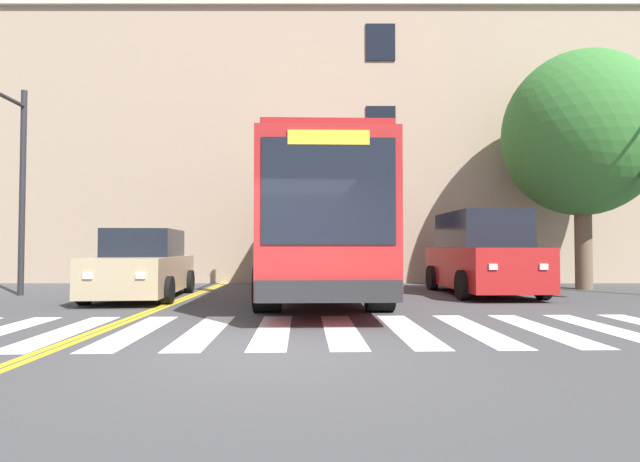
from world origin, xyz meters
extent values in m
plane|color=#424244|center=(0.00, 0.00, 0.00)|extent=(120.00, 120.00, 0.00)
cube|color=white|center=(-3.45, 1.52, 0.00)|extent=(0.65, 3.31, 0.01)
cube|color=white|center=(-2.35, 1.56, 0.00)|extent=(0.65, 3.31, 0.01)
cube|color=white|center=(-1.26, 1.60, 0.00)|extent=(0.65, 3.31, 0.01)
cube|color=white|center=(-0.17, 1.64, 0.00)|extent=(0.65, 3.31, 0.01)
cube|color=white|center=(0.92, 1.67, 0.00)|extent=(0.65, 3.31, 0.01)
cube|color=white|center=(2.01, 1.71, 0.00)|extent=(0.65, 3.31, 0.01)
cube|color=white|center=(3.10, 1.75, 0.00)|extent=(0.65, 3.31, 0.01)
cube|color=white|center=(4.19, 1.79, 0.00)|extent=(0.65, 3.31, 0.01)
cube|color=white|center=(5.28, 1.82, 0.00)|extent=(0.65, 3.31, 0.01)
cube|color=gold|center=(-3.03, 15.65, 0.00)|extent=(0.12, 36.00, 0.01)
cube|color=gold|center=(-2.87, 15.65, 0.00)|extent=(0.12, 36.00, 0.01)
cube|color=#B22323|center=(0.55, 7.71, 1.91)|extent=(2.78, 12.13, 2.92)
cube|color=black|center=(1.77, 7.75, 2.20)|extent=(0.34, 11.09, 1.05)
cube|color=black|center=(-0.68, 7.68, 2.20)|extent=(0.34, 11.09, 1.05)
cube|color=black|center=(0.72, 1.68, 2.26)|extent=(2.19, 0.09, 1.75)
cube|color=yellow|center=(0.72, 1.67, 3.13)|extent=(1.34, 0.07, 0.24)
cube|color=#232326|center=(0.72, 1.65, 0.63)|extent=(2.39, 0.17, 0.36)
cube|color=maroon|center=(0.55, 7.71, 3.45)|extent=(2.62, 11.64, 0.16)
cylinder|color=black|center=(1.81, 4.01, 0.51)|extent=(0.59, 1.03, 1.02)
cylinder|color=black|center=(-0.51, 3.94, 0.51)|extent=(0.59, 1.03, 1.02)
cylinder|color=black|center=(1.63, 10.46, 0.51)|extent=(0.59, 1.03, 1.02)
cylinder|color=black|center=(-0.69, 10.39, 0.51)|extent=(0.59, 1.03, 1.02)
cube|color=tan|center=(-4.07, 6.71, 0.64)|extent=(2.25, 4.83, 0.91)
cube|color=black|center=(-4.08, 6.85, 1.45)|extent=(1.85, 2.39, 0.72)
cube|color=white|center=(-3.31, 4.41, 0.73)|extent=(0.20, 0.06, 0.14)
cube|color=white|center=(-4.41, 4.31, 0.73)|extent=(0.20, 0.06, 0.14)
cylinder|color=black|center=(-3.00, 5.35, 0.33)|extent=(0.28, 0.68, 0.66)
cylinder|color=black|center=(-4.88, 5.18, 0.33)|extent=(0.28, 0.68, 0.66)
cylinder|color=black|center=(-3.26, 8.24, 0.33)|extent=(0.28, 0.68, 0.66)
cylinder|color=black|center=(-5.14, 8.08, 0.33)|extent=(0.28, 0.68, 0.66)
cube|color=#AD1E1E|center=(5.17, 7.76, 0.77)|extent=(2.19, 4.86, 1.12)
cube|color=black|center=(5.16, 7.81, 1.83)|extent=(1.92, 3.03, 1.01)
cube|color=white|center=(5.86, 5.37, 0.88)|extent=(0.20, 0.05, 0.14)
cube|color=white|center=(4.65, 5.32, 0.88)|extent=(0.20, 0.05, 0.14)
cylinder|color=black|center=(6.25, 6.31, 0.38)|extent=(0.25, 0.77, 0.76)
cylinder|color=black|center=(4.19, 6.24, 0.38)|extent=(0.25, 0.77, 0.76)
cylinder|color=black|center=(6.14, 9.28, 0.38)|extent=(0.25, 0.77, 0.76)
cylinder|color=black|center=(4.08, 9.20, 0.38)|extent=(0.25, 0.77, 0.76)
cube|color=slate|center=(-0.46, 15.91, 0.60)|extent=(1.93, 3.75, 0.87)
cube|color=black|center=(-0.46, 15.94, 1.40)|extent=(1.67, 2.10, 0.73)
cube|color=white|center=(-0.03, 14.03, 0.68)|extent=(0.20, 0.05, 0.14)
cube|color=white|center=(-1.08, 14.08, 0.68)|extent=(0.20, 0.05, 0.14)
cylinder|color=black|center=(0.38, 14.72, 0.30)|extent=(0.25, 0.61, 0.60)
cylinder|color=black|center=(-1.41, 14.82, 0.30)|extent=(0.25, 0.61, 0.60)
cylinder|color=black|center=(0.50, 17.00, 0.30)|extent=(0.25, 0.61, 0.60)
cylinder|color=black|center=(-1.29, 17.09, 0.30)|extent=(0.25, 0.61, 0.60)
cylinder|color=#28282D|center=(-7.75, 7.48, 2.87)|extent=(0.16, 0.16, 5.74)
cylinder|color=#28282D|center=(-0.79, 8.89, 2.34)|extent=(0.16, 0.16, 4.67)
cylinder|color=#28282D|center=(-0.76, 7.61, 4.26)|extent=(0.17, 2.55, 0.11)
cube|color=#28282D|center=(-0.74, 6.49, 3.66)|extent=(0.35, 0.29, 1.00)
cylinder|color=black|center=(-0.73, 6.34, 3.96)|extent=(0.22, 0.04, 0.22)
cylinder|color=black|center=(-0.73, 6.34, 3.66)|extent=(0.22, 0.04, 0.22)
cylinder|color=green|center=(-0.73, 6.34, 3.36)|extent=(0.22, 0.04, 0.22)
cylinder|color=brown|center=(8.97, 9.46, 1.37)|extent=(0.51, 0.51, 2.74)
ellipsoid|color=#387A33|center=(8.97, 9.46, 4.98)|extent=(6.89, 6.89, 5.25)
cube|color=tan|center=(2.84, 15.30, 5.56)|extent=(39.64, 6.49, 11.13)
cube|color=black|center=(2.84, 12.03, 2.78)|extent=(1.10, 0.06, 1.40)
cube|color=black|center=(2.84, 12.03, 5.90)|extent=(1.10, 0.06, 1.40)
cube|color=black|center=(2.84, 12.03, 9.01)|extent=(1.10, 0.06, 1.40)
camera|label=1|loc=(0.58, -6.40, 1.35)|focal=28.00mm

